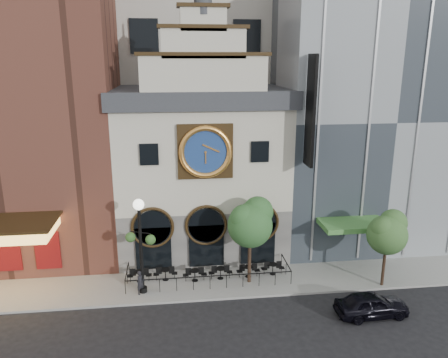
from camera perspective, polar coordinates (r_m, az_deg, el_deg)
ground at (r=27.81m, az=-1.60°, el=-15.64°), size 120.00×120.00×0.00m
sidewalk at (r=29.93m, az=-2.05°, el=-13.05°), size 44.00×5.00×0.15m
clock_building at (r=32.52m, az=-2.96°, el=1.81°), size 12.60×8.78×18.65m
theater_building at (r=35.43m, az=-25.28°, el=11.20°), size 14.00×15.60×25.00m
retail_building at (r=37.16m, az=17.34°, el=8.27°), size 14.00×14.40×20.00m
cafe_railing at (r=29.68m, az=-2.06°, el=-12.16°), size 10.60×2.60×0.90m
bistro_0 at (r=29.87m, az=-10.98°, el=-12.24°), size 1.58×0.68×0.90m
bistro_1 at (r=29.82m, az=-7.66°, el=-12.14°), size 1.58×0.68×0.90m
bistro_2 at (r=29.52m, az=-3.84°, el=-12.32°), size 1.58×0.68×0.90m
bistro_3 at (r=29.72m, az=-0.47°, el=-12.08°), size 1.58×0.68×0.90m
bistro_4 at (r=29.98m, az=3.18°, el=-11.85°), size 1.58×0.68×0.90m
bistro_5 at (r=30.44m, az=6.39°, el=-11.48°), size 1.58×0.68×0.90m
car_right at (r=27.44m, az=18.73°, el=-15.27°), size 4.27×1.87×1.43m
pedestrian at (r=28.37m, az=-10.86°, el=-13.13°), size 0.65×0.66×1.53m
lamppost at (r=27.22m, az=-10.88°, el=-7.31°), size 1.87×1.14×6.15m
tree_left at (r=27.88m, az=3.52°, el=-5.57°), size 2.98×2.87×5.75m
tree_right at (r=29.50m, az=20.60°, el=-6.45°), size 2.62×2.52×5.05m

